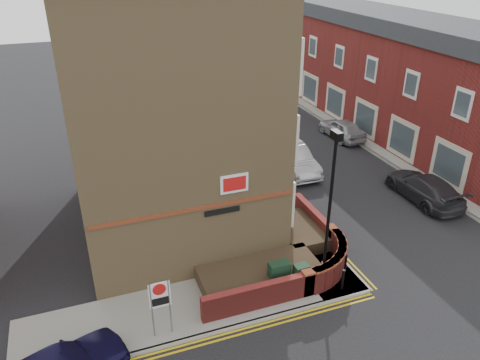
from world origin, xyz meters
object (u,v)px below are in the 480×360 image
object	(u,v)px
lamppost	(329,209)
zone_sign	(160,299)
utility_cabinet_large	(279,276)
silver_car_near	(292,158)

from	to	relation	value
lamppost	zone_sign	bearing A→B (deg)	-173.93
utility_cabinet_large	zone_sign	world-z (taller)	zone_sign
utility_cabinet_large	zone_sign	size ratio (longest dim) A/B	0.55
lamppost	utility_cabinet_large	bearing A→B (deg)	176.99
utility_cabinet_large	zone_sign	xyz separation A→B (m)	(-4.70, -0.80, 0.92)
lamppost	zone_sign	distance (m)	6.85
zone_sign	silver_car_near	distance (m)	14.50
zone_sign	silver_car_near	xyz separation A→B (m)	(10.00, 10.46, -0.86)
silver_car_near	utility_cabinet_large	bearing A→B (deg)	-118.00
lamppost	silver_car_near	xyz separation A→B (m)	(3.40, 9.76, -2.56)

